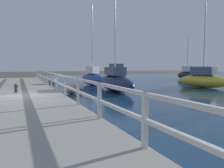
% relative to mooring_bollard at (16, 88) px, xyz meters
% --- Properties ---
extents(ground_plane, '(120.00, 120.00, 0.00)m').
position_rel_mooring_bollard_xyz_m(ground_plane, '(0.26, -1.59, -0.57)').
color(ground_plane, '#4C473D').
extents(dock_walkway, '(4.27, 36.00, 0.31)m').
position_rel_mooring_bollard_xyz_m(dock_walkway, '(0.26, -1.59, -0.42)').
color(dock_walkway, '#9E998E').
rests_on(dock_walkway, ground).
extents(railing, '(0.10, 32.50, 1.07)m').
position_rel_mooring_bollard_xyz_m(railing, '(2.30, -1.59, 0.46)').
color(railing, silver).
rests_on(railing, dock_walkway).
extents(boulder_upstream, '(0.70, 0.63, 0.53)m').
position_rel_mooring_bollard_xyz_m(boulder_upstream, '(3.57, 10.17, -0.31)').
color(boulder_upstream, gray).
rests_on(boulder_upstream, ground).
extents(boulder_downstream, '(0.55, 0.50, 0.41)m').
position_rel_mooring_bollard_xyz_m(boulder_downstream, '(3.23, 9.32, -0.37)').
color(boulder_downstream, '#666056').
rests_on(boulder_downstream, ground).
extents(boulder_water_edge, '(0.80, 0.72, 0.60)m').
position_rel_mooring_bollard_xyz_m(boulder_water_edge, '(3.35, 0.47, -0.27)').
color(boulder_water_edge, gray).
rests_on(boulder_water_edge, ground).
extents(boulder_far_strip, '(0.52, 0.47, 0.39)m').
position_rel_mooring_bollard_xyz_m(boulder_far_strip, '(3.99, 1.04, -0.38)').
color(boulder_far_strip, gray).
rests_on(boulder_far_strip, ground).
extents(mooring_bollard, '(0.20, 0.20, 0.53)m').
position_rel_mooring_bollard_xyz_m(mooring_bollard, '(0.00, 0.00, 0.00)').
color(mooring_bollard, '#333338').
rests_on(mooring_bollard, dock_walkway).
extents(sailboat_black, '(2.08, 4.62, 5.77)m').
position_rel_mooring_bollard_xyz_m(sailboat_black, '(20.39, 8.42, 0.10)').
color(sailboat_black, black).
rests_on(sailboat_black, water_surface).
extents(sailboat_navy, '(1.54, 5.64, 8.16)m').
position_rel_mooring_bollard_xyz_m(sailboat_navy, '(6.60, 0.65, 0.14)').
color(sailboat_navy, '#192347').
rests_on(sailboat_navy, water_surface).
extents(sailboat_yellow, '(2.79, 4.68, 7.02)m').
position_rel_mooring_bollard_xyz_m(sailboat_yellow, '(14.51, 0.06, 0.14)').
color(sailboat_yellow, gold).
rests_on(sailboat_yellow, water_surface).
extents(sailboat_green, '(1.86, 3.49, 5.99)m').
position_rel_mooring_bollard_xyz_m(sailboat_green, '(10.20, 8.34, 0.30)').
color(sailboat_green, '#236B42').
rests_on(sailboat_green, water_surface).
extents(sailboat_blue, '(2.20, 3.33, 7.48)m').
position_rel_mooring_bollard_xyz_m(sailboat_blue, '(6.66, 6.00, 0.15)').
color(sailboat_blue, '#2D4C9E').
rests_on(sailboat_blue, water_surface).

